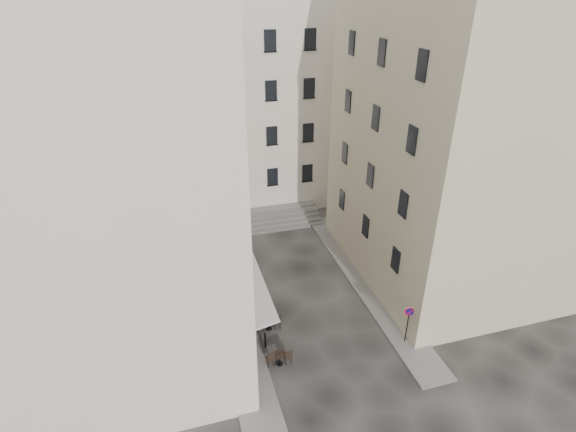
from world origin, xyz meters
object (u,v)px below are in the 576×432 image
object	(u,v)px
no_parking_sign	(409,318)
bistro_table_a	(279,357)
pedestrian	(253,298)
bistro_table_b	(268,322)

from	to	relation	value
no_parking_sign	bistro_table_a	bearing A→B (deg)	-164.18
no_parking_sign	bistro_table_a	size ratio (longest dim) A/B	1.89
no_parking_sign	pedestrian	size ratio (longest dim) A/B	1.60
bistro_table_b	pedestrian	world-z (taller)	pedestrian
bistro_table_b	no_parking_sign	bearing A→B (deg)	-24.15
bistro_table_b	pedestrian	xyz separation A→B (m)	(-0.46, 2.08, 0.27)
bistro_table_a	pedestrian	bearing A→B (deg)	94.35
no_parking_sign	pedestrian	xyz separation A→B (m)	(-7.50, 5.24, -0.98)
bistro_table_a	bistro_table_b	world-z (taller)	bistro_table_b
bistro_table_b	pedestrian	size ratio (longest dim) A/B	0.90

